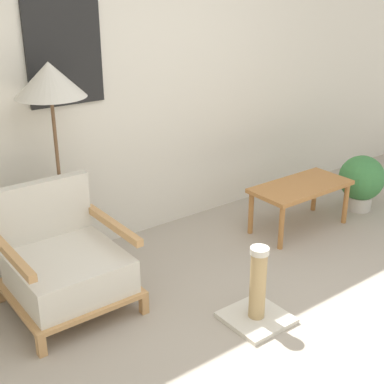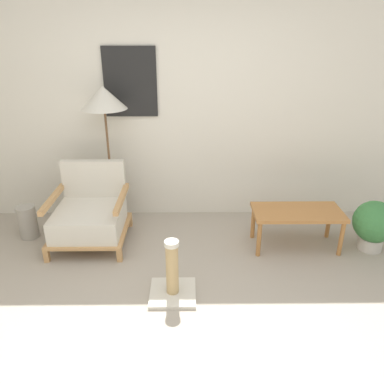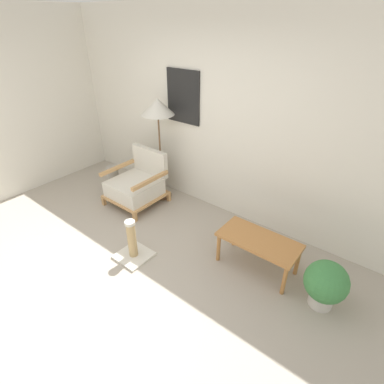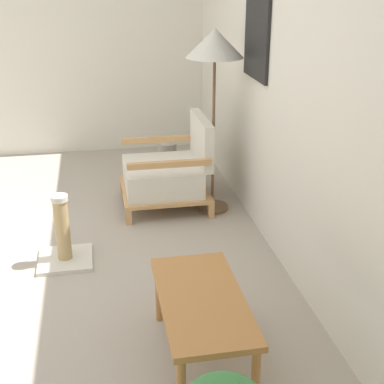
% 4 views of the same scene
% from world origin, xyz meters
% --- Properties ---
extents(wall_back, '(8.00, 0.09, 2.70)m').
position_xyz_m(wall_back, '(-0.00, 2.10, 1.35)').
color(wall_back, silver).
rests_on(wall_back, ground_plane).
extents(wall_left, '(0.06, 8.00, 2.70)m').
position_xyz_m(wall_left, '(-2.67, 0.50, 1.35)').
color(wall_left, silver).
rests_on(wall_left, ground_plane).
extents(armchair, '(0.75, 0.75, 0.79)m').
position_xyz_m(armchair, '(-0.95, 1.42, 0.31)').
color(armchair, tan).
rests_on(armchair, ground_plane).
extents(floor_lamp, '(0.47, 0.47, 1.55)m').
position_xyz_m(floor_lamp, '(-0.78, 1.79, 1.37)').
color(floor_lamp, brown).
rests_on(floor_lamp, ground_plane).
extents(coffee_table, '(0.89, 0.43, 0.41)m').
position_xyz_m(coffee_table, '(1.16, 1.30, 0.35)').
color(coffee_table, '#B2753D').
rests_on(coffee_table, ground_plane).
extents(vase, '(0.19, 0.19, 0.36)m').
position_xyz_m(vase, '(-1.65, 1.51, 0.18)').
color(vase, '#9E998E').
rests_on(vase, ground_plane).
extents(scratching_post, '(0.39, 0.39, 0.52)m').
position_xyz_m(scratching_post, '(-0.07, 0.53, 0.16)').
color(scratching_post, beige).
rests_on(scratching_post, ground_plane).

